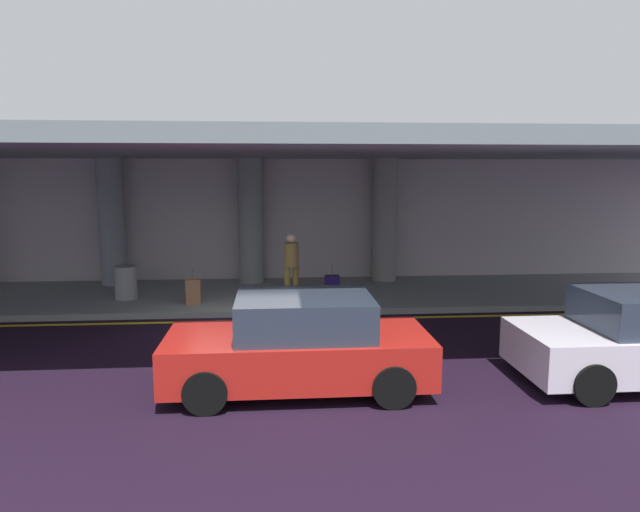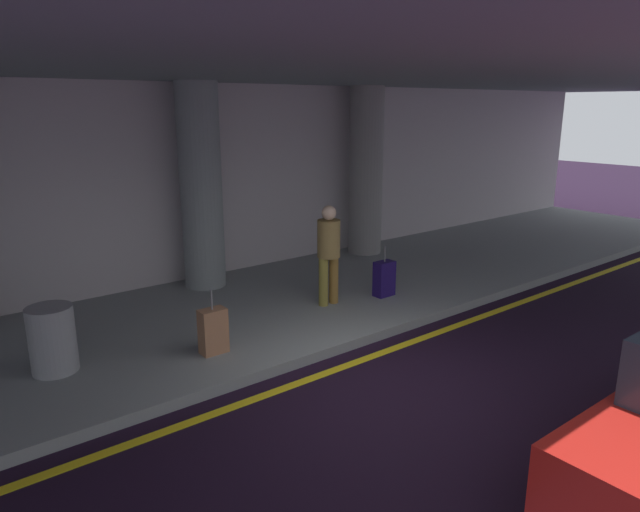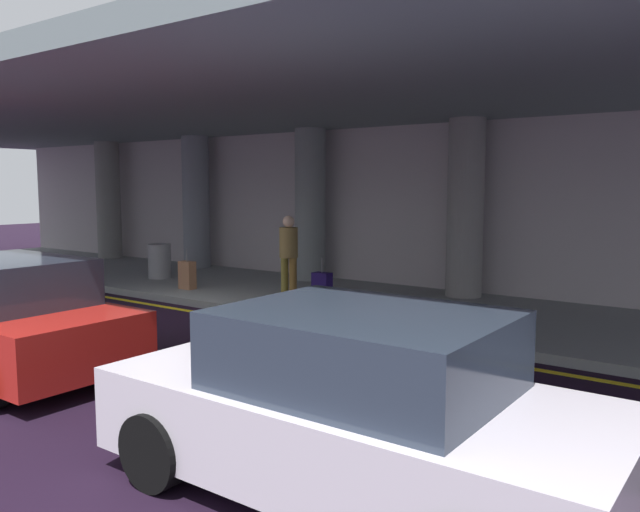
# 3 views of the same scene
# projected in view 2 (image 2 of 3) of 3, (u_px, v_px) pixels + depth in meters

# --- Properties ---
(ground_plane) EXTENTS (60.00, 60.00, 0.00)m
(ground_plane) POSITION_uv_depth(u_px,v_px,m) (380.00, 385.00, 7.17)
(ground_plane) COLOR black
(sidewalk) EXTENTS (26.00, 4.20, 0.15)m
(sidewalk) POSITION_uv_depth(u_px,v_px,m) (250.00, 311.00, 9.50)
(sidewalk) COLOR gray
(sidewalk) RESTS_ON ground
(lane_stripe_yellow) EXTENTS (26.00, 0.14, 0.01)m
(lane_stripe_yellow) POSITION_uv_depth(u_px,v_px,m) (346.00, 366.00, 7.68)
(lane_stripe_yellow) COLOR yellow
(lane_stripe_yellow) RESTS_ON ground
(support_column_center) EXTENTS (0.75, 0.75, 3.65)m
(support_column_center) POSITION_uv_depth(u_px,v_px,m) (201.00, 187.00, 10.19)
(support_column_center) COLOR gray
(support_column_center) RESTS_ON sidewalk
(support_column_right_mid) EXTENTS (0.75, 0.75, 3.65)m
(support_column_right_mid) POSITION_uv_depth(u_px,v_px,m) (366.00, 172.00, 12.59)
(support_column_right_mid) COLOR gray
(support_column_right_mid) RESTS_ON sidewalk
(ceiling_overhang) EXTENTS (28.00, 13.20, 0.30)m
(ceiling_overhang) POSITION_uv_depth(u_px,v_px,m) (260.00, 65.00, 8.13)
(ceiling_overhang) COLOR gray
(ceiling_overhang) RESTS_ON support_column_far_left
(terminal_back_wall) EXTENTS (26.00, 0.30, 3.80)m
(terminal_back_wall) POSITION_uv_depth(u_px,v_px,m) (184.00, 187.00, 10.74)
(terminal_back_wall) COLOR #BAB1B5
(terminal_back_wall) RESTS_ON ground
(traveler_with_luggage) EXTENTS (0.38, 0.38, 1.68)m
(traveler_with_luggage) POSITION_uv_depth(u_px,v_px,m) (329.00, 249.00, 9.39)
(traveler_with_luggage) COLOR olive
(traveler_with_luggage) RESTS_ON sidewalk
(suitcase_upright_primary) EXTENTS (0.36, 0.22, 0.90)m
(suitcase_upright_primary) POSITION_uv_depth(u_px,v_px,m) (213.00, 331.00, 7.66)
(suitcase_upright_primary) COLOR #9B6848
(suitcase_upright_primary) RESTS_ON sidewalk
(suitcase_upright_secondary) EXTENTS (0.36, 0.22, 0.90)m
(suitcase_upright_secondary) POSITION_uv_depth(u_px,v_px,m) (384.00, 279.00, 9.98)
(suitcase_upright_secondary) COLOR #1E1053
(suitcase_upright_secondary) RESTS_ON sidewalk
(trash_bin_steel) EXTENTS (0.56, 0.56, 0.85)m
(trash_bin_steel) POSITION_uv_depth(u_px,v_px,m) (52.00, 339.00, 7.11)
(trash_bin_steel) COLOR gray
(trash_bin_steel) RESTS_ON sidewalk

